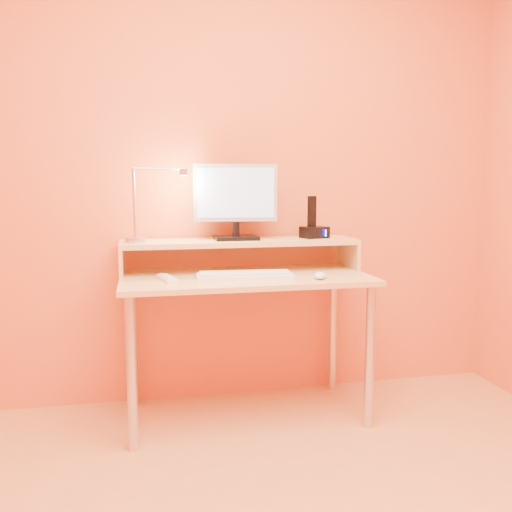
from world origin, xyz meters
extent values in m
cube|color=orange|center=(0.00, 1.50, 1.25)|extent=(3.00, 0.04, 2.50)
cylinder|color=silver|center=(-0.55, 0.93, 0.35)|extent=(0.04, 0.04, 0.69)
cylinder|color=silver|center=(0.55, 0.93, 0.35)|extent=(0.04, 0.04, 0.69)
cylinder|color=silver|center=(-0.55, 1.43, 0.35)|extent=(0.04, 0.04, 0.69)
cylinder|color=silver|center=(0.55, 1.43, 0.35)|extent=(0.04, 0.04, 0.69)
cube|color=#E7B87D|center=(0.00, 1.18, 0.71)|extent=(1.20, 0.60, 0.02)
cube|color=#E7B87D|center=(-0.59, 1.33, 0.79)|extent=(0.02, 0.30, 0.14)
cube|color=#E7B87D|center=(0.59, 1.33, 0.79)|extent=(0.02, 0.30, 0.14)
cube|color=#E7B87D|center=(0.00, 1.33, 0.87)|extent=(1.20, 0.30, 0.02)
cube|color=black|center=(-0.02, 1.33, 0.89)|extent=(0.22, 0.16, 0.02)
cylinder|color=black|center=(-0.02, 1.33, 0.93)|extent=(0.04, 0.04, 0.07)
cube|color=#B3B3BA|center=(-0.02, 1.34, 1.12)|extent=(0.42, 0.08, 0.29)
cube|color=black|center=(-0.02, 1.36, 1.12)|extent=(0.38, 0.05, 0.25)
cube|color=#93A3D3|center=(-0.02, 1.32, 1.12)|extent=(0.38, 0.05, 0.25)
cylinder|color=silver|center=(-0.52, 1.30, 0.89)|extent=(0.10, 0.10, 0.02)
cylinder|color=silver|center=(-0.52, 1.30, 1.07)|extent=(0.01, 0.01, 0.33)
cylinder|color=silver|center=(-0.40, 1.30, 1.24)|extent=(0.24, 0.01, 0.01)
cylinder|color=silver|center=(-0.28, 1.30, 1.22)|extent=(0.04, 0.04, 0.03)
cylinder|color=#FFEAC6|center=(-0.28, 1.30, 1.20)|extent=(0.03, 0.03, 0.00)
cube|color=black|center=(0.40, 1.33, 0.91)|extent=(0.15, 0.13, 0.06)
cube|color=black|center=(0.38, 1.33, 1.02)|extent=(0.05, 0.04, 0.16)
cube|color=#172CFF|center=(0.44, 1.28, 0.91)|extent=(0.01, 0.00, 0.04)
cube|color=white|center=(-0.02, 1.09, 0.73)|extent=(0.46, 0.18, 0.02)
ellipsoid|color=white|center=(0.32, 1.00, 0.74)|extent=(0.09, 0.11, 0.03)
cube|color=white|center=(-0.38, 1.10, 0.73)|extent=(0.09, 0.19, 0.02)
camera|label=1|loc=(-0.49, -1.36, 1.16)|focal=37.70mm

